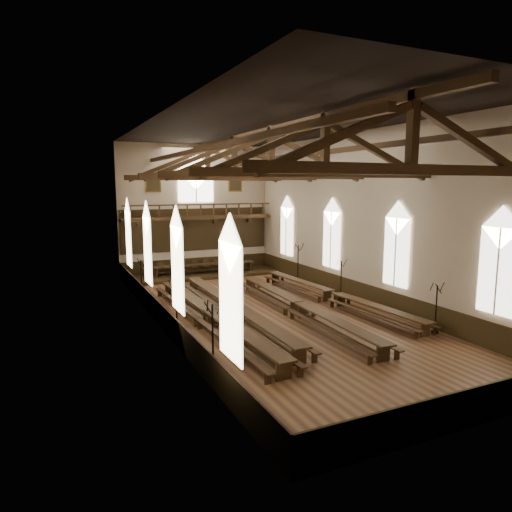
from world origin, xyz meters
The scene contains 21 objects.
ground centered at (0.00, 0.00, 0.00)m, with size 26.00×26.00×0.00m, color brown.
room_walls centered at (0.00, 0.00, 6.46)m, with size 26.00×26.00×26.00m.
wainscot_band centered at (0.00, 0.00, 0.60)m, with size 12.00×26.00×1.20m.
side_windows centered at (0.00, 0.00, 3.74)m, with size 11.85×19.80×4.50m.
end_window centered at (0.00, 12.90, 7.22)m, with size 2.80×0.12×3.80m.
minstrels_gallery centered at (0.00, 12.66, 3.91)m, with size 11.80×1.24×3.70m.
portraits centered at (0.00, 12.90, 7.10)m, with size 7.75×0.09×1.45m.
roof_trusses centered at (0.00, 0.00, 8.22)m, with size 11.70×25.70×2.80m.
refectory_row_a centered at (-3.68, -0.76, 0.59)m, with size 1.89×15.02×0.81m.
refectory_row_b centered at (-2.13, 0.18, 0.59)m, with size 1.73×14.92×0.80m.
refectory_row_c centered at (1.22, -1.05, 0.57)m, with size 1.86×14.70×0.78m.
refectory_row_d centered at (4.32, 0.30, 0.53)m, with size 1.85×14.25×0.73m.
dais centered at (0.05, 11.40, 0.11)m, with size 11.40×3.16×0.21m, color black.
high_table centered at (0.05, 11.40, 0.84)m, with size 7.94×1.44×0.74m.
high_chairs centered at (0.05, 12.17, 0.73)m, with size 6.72×0.43×0.94m.
candelabrum_left_near centered at (-5.55, -6.34, 0.86)m, with size 0.83×0.84×2.82m.
candelabrum_left_mid centered at (-5.55, -1.35, 0.79)m, with size 0.77×0.78×2.61m.
candelabrum_left_far centered at (-5.55, 6.98, 0.74)m, with size 0.67×0.74×2.43m.
candelabrum_right_near centered at (5.55, -6.23, 0.74)m, with size 0.68×0.74×2.42m.
candelabrum_right_mid centered at (5.55, 1.33, 0.74)m, with size 0.68×0.74×2.42m.
candelabrum_right_far centered at (5.55, 6.60, 0.85)m, with size 0.81×0.85×2.80m.
Camera 1 is at (-10.84, -21.45, 6.90)m, focal length 32.00 mm.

